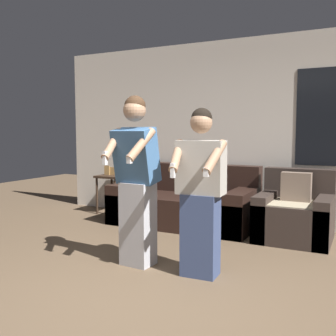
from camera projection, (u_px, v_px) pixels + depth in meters
name	position (u px, v px, depth m)	size (l,w,h in m)	color
ground_plane	(139.00, 304.00, 3.11)	(14.00, 14.00, 0.00)	brown
wall_back	(250.00, 132.00, 5.72)	(6.40, 0.07, 2.70)	silver
couch	(184.00, 204.00, 5.73)	(2.05, 0.99, 0.87)	black
armchair	(295.00, 215.00, 4.93)	(0.89, 0.88, 0.87)	#332823
side_table	(113.00, 181.00, 6.53)	(0.45, 0.50, 0.79)	#332319
person_left	(136.00, 180.00, 3.93)	(0.48, 0.52, 1.71)	#B2B2B7
person_right	(200.00, 193.00, 3.65)	(0.50, 0.47, 1.58)	#384770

